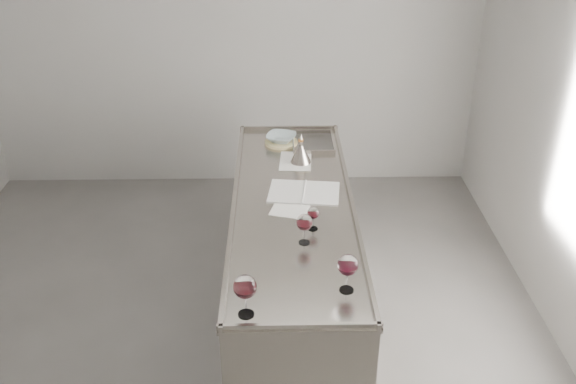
{
  "coord_description": "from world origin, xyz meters",
  "views": [
    {
      "loc": [
        0.4,
        -3.2,
        2.9
      ],
      "look_at": [
        0.47,
        0.3,
        1.02
      ],
      "focal_mm": 40.0,
      "sensor_mm": 36.0,
      "label": 1
    }
  ],
  "objects_px": {
    "wine_glass_small": "(313,214)",
    "notebook": "(304,192)",
    "ceramic_bowl": "(281,138)",
    "wine_glass_middle": "(304,223)",
    "counter": "(293,265)",
    "wine_glass_left": "(245,288)",
    "wine_funnel": "(301,154)",
    "wine_glass_right": "(348,266)"
  },
  "relations": [
    {
      "from": "wine_glass_small",
      "to": "notebook",
      "type": "bearing_deg",
      "value": 94.37
    },
    {
      "from": "wine_glass_left",
      "to": "wine_funnel",
      "type": "distance_m",
      "value": 1.71
    },
    {
      "from": "wine_glass_middle",
      "to": "counter",
      "type": "bearing_deg",
      "value": 96.36
    },
    {
      "from": "notebook",
      "to": "counter",
      "type": "bearing_deg",
      "value": -112.95
    },
    {
      "from": "wine_glass_middle",
      "to": "notebook",
      "type": "bearing_deg",
      "value": 87.71
    },
    {
      "from": "wine_glass_left",
      "to": "notebook",
      "type": "bearing_deg",
      "value": 74.85
    },
    {
      "from": "counter",
      "to": "wine_funnel",
      "type": "height_order",
      "value": "wine_funnel"
    },
    {
      "from": "wine_funnel",
      "to": "wine_glass_small",
      "type": "bearing_deg",
      "value": -87.62
    },
    {
      "from": "ceramic_bowl",
      "to": "wine_glass_small",
      "type": "bearing_deg",
      "value": -82.07
    },
    {
      "from": "wine_glass_left",
      "to": "wine_glass_middle",
      "type": "relative_size",
      "value": 1.22
    },
    {
      "from": "wine_glass_middle",
      "to": "wine_glass_right",
      "type": "bearing_deg",
      "value": -66.43
    },
    {
      "from": "wine_glass_small",
      "to": "ceramic_bowl",
      "type": "distance_m",
      "value": 1.24
    },
    {
      "from": "wine_glass_small",
      "to": "ceramic_bowl",
      "type": "bearing_deg",
      "value": 97.93
    },
    {
      "from": "notebook",
      "to": "wine_funnel",
      "type": "bearing_deg",
      "value": 97.28
    },
    {
      "from": "wine_glass_left",
      "to": "ceramic_bowl",
      "type": "xyz_separation_m",
      "value": [
        0.19,
        2.0,
        -0.11
      ]
    },
    {
      "from": "wine_glass_small",
      "to": "wine_funnel",
      "type": "bearing_deg",
      "value": 92.38
    },
    {
      "from": "notebook",
      "to": "wine_funnel",
      "type": "distance_m",
      "value": 0.47
    },
    {
      "from": "counter",
      "to": "notebook",
      "type": "height_order",
      "value": "counter"
    },
    {
      "from": "counter",
      "to": "wine_glass_small",
      "type": "xyz_separation_m",
      "value": [
        0.11,
        -0.31,
        0.57
      ]
    },
    {
      "from": "notebook",
      "to": "ceramic_bowl",
      "type": "xyz_separation_m",
      "value": [
        -0.14,
        0.79,
        0.04
      ]
    },
    {
      "from": "notebook",
      "to": "wine_glass_left",
      "type": "bearing_deg",
      "value": -98.36
    },
    {
      "from": "notebook",
      "to": "wine_funnel",
      "type": "xyz_separation_m",
      "value": [
        -0.0,
        0.46,
        0.06
      ]
    },
    {
      "from": "counter",
      "to": "wine_funnel",
      "type": "distance_m",
      "value": 0.8
    },
    {
      "from": "counter",
      "to": "wine_glass_left",
      "type": "relative_size",
      "value": 10.96
    },
    {
      "from": "ceramic_bowl",
      "to": "wine_glass_middle",
      "type": "bearing_deg",
      "value": -85.25
    },
    {
      "from": "wine_glass_middle",
      "to": "wine_funnel",
      "type": "relative_size",
      "value": 0.82
    },
    {
      "from": "wine_glass_middle",
      "to": "ceramic_bowl",
      "type": "xyz_separation_m",
      "value": [
        -0.11,
        1.38,
        -0.08
      ]
    },
    {
      "from": "wine_glass_left",
      "to": "wine_glass_small",
      "type": "distance_m",
      "value": 0.86
    },
    {
      "from": "wine_glass_right",
      "to": "ceramic_bowl",
      "type": "bearing_deg",
      "value": 99.6
    },
    {
      "from": "wine_glass_small",
      "to": "notebook",
      "type": "height_order",
      "value": "wine_glass_small"
    },
    {
      "from": "wine_glass_right",
      "to": "wine_glass_small",
      "type": "relative_size",
      "value": 1.44
    },
    {
      "from": "counter",
      "to": "notebook",
      "type": "distance_m",
      "value": 0.5
    },
    {
      "from": "wine_glass_right",
      "to": "counter",
      "type": "bearing_deg",
      "value": 105.2
    },
    {
      "from": "wine_glass_middle",
      "to": "wine_funnel",
      "type": "distance_m",
      "value": 1.05
    },
    {
      "from": "counter",
      "to": "wine_glass_right",
      "type": "height_order",
      "value": "wine_glass_right"
    },
    {
      "from": "notebook",
      "to": "wine_funnel",
      "type": "relative_size",
      "value": 2.18
    },
    {
      "from": "notebook",
      "to": "wine_glass_small",
      "type": "bearing_deg",
      "value": -78.85
    },
    {
      "from": "wine_glass_small",
      "to": "wine_glass_right",
      "type": "bearing_deg",
      "value": -76.99
    },
    {
      "from": "wine_glass_right",
      "to": "ceramic_bowl",
      "type": "xyz_separation_m",
      "value": [
        -0.31,
        1.82,
        -0.1
      ]
    },
    {
      "from": "ceramic_bowl",
      "to": "wine_glass_left",
      "type": "bearing_deg",
      "value": -95.41
    },
    {
      "from": "wine_funnel",
      "to": "notebook",
      "type": "bearing_deg",
      "value": -89.5
    },
    {
      "from": "wine_glass_left",
      "to": "wine_glass_small",
      "type": "height_order",
      "value": "wine_glass_left"
    }
  ]
}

